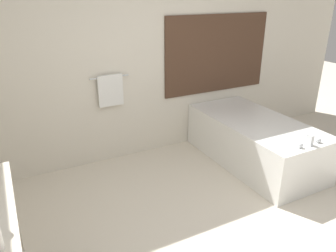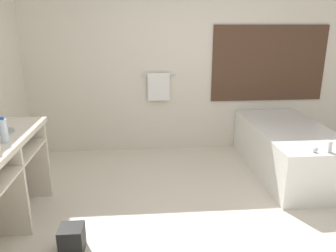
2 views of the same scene
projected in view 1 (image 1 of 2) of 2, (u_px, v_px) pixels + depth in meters
wall_back_with_blinds at (133, 58)px, 4.19m from camera, size 7.40×0.13×2.70m
bathtub at (254, 139)px, 4.33m from camera, size 0.92×1.87×0.72m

